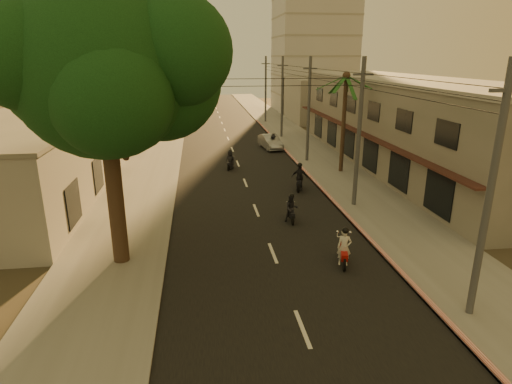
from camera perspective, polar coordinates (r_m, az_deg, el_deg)
ground at (r=18.92m, az=3.32°, el=-10.78°), size 160.00×160.00×0.00m
road at (r=37.55m, az=-2.44°, el=3.81°), size 10.00×140.00×0.02m
sidewalk_right at (r=38.92m, az=8.65°, el=4.19°), size 5.00×140.00×0.12m
sidewalk_left at (r=37.64m, az=-13.91°, el=3.41°), size 5.00×140.00×0.12m
curb_stripe at (r=33.62m, az=7.06°, el=2.18°), size 0.20×60.00×0.20m
shophouse_row at (r=38.77m, az=19.04°, el=8.79°), size 8.80×34.20×7.30m
left_building at (r=32.78m, az=-26.64°, el=4.53°), size 8.20×24.20×5.20m
distant_tower at (r=75.01m, az=7.78°, el=21.35°), size 12.10×12.10×28.00m
broadleaf_tree at (r=18.76m, az=-18.56°, el=15.19°), size 9.60×8.70×12.10m
palm_tree at (r=34.28m, az=11.93°, el=14.21°), size 5.00×5.00×8.20m
utility_poles at (r=37.61m, az=7.15°, el=13.79°), size 1.20×48.26×9.00m
filler_right at (r=63.98m, az=8.22°, el=12.12°), size 8.00×14.00×6.00m
filler_left_near at (r=51.89m, az=-19.78°, el=9.12°), size 8.00×14.00×4.40m
filler_left_far at (r=69.37m, az=-16.94°, el=12.39°), size 8.00×14.00×7.00m
scooter_red at (r=19.67m, az=11.67°, el=-7.34°), size 0.91×1.83×1.83m
scooter_mid_a at (r=24.24m, az=4.76°, el=-2.26°), size 0.87×1.73×1.69m
scooter_mid_b at (r=29.98m, az=5.81°, el=1.91°), size 1.35×1.95×1.99m
scooter_far_a at (r=35.52m, az=-3.45°, el=4.23°), size 1.08×1.63×1.66m
scooter_far_b at (r=42.93m, az=2.31°, el=6.62°), size 1.32×1.68×1.68m
parked_car at (r=43.64m, az=1.92°, el=6.72°), size 2.76×4.75×1.42m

